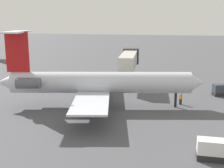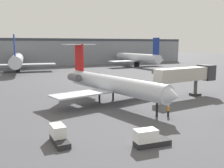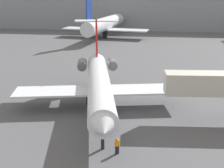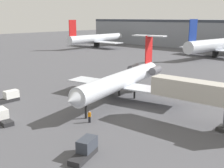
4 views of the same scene
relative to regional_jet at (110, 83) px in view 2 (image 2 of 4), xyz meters
The scene contains 9 objects.
ground_plane 5.17m from the regional_jet, 166.36° to the right, with size 400.00×400.00×0.10m, color #4C4C51.
regional_jet is the anchor object (origin of this frame).
jet_bridge 17.01m from the regional_jet, ahead, with size 14.89×4.19×6.32m.
ground_crew_marshaller 12.80m from the regional_jet, 71.69° to the right, with size 0.48×0.45×1.69m.
baggage_tug_trailing 20.22m from the regional_jet, 132.40° to the right, with size 1.41×4.00×1.90m.
baggage_tug_spare 20.92m from the regional_jet, 104.45° to the right, with size 4.11×1.77×1.90m.
terminal_building 90.74m from the regional_jet, 92.22° to the left, with size 175.68×20.07×13.20m.
parked_airliner_west_mid 63.18m from the regional_jet, 98.50° to the left, with size 28.95×34.06×13.72m.
parked_airliner_centre 75.13m from the regional_jet, 54.66° to the left, with size 27.48×32.60×13.14m.
Camera 2 is at (-16.69, -41.00, 10.89)m, focal length 41.37 mm.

